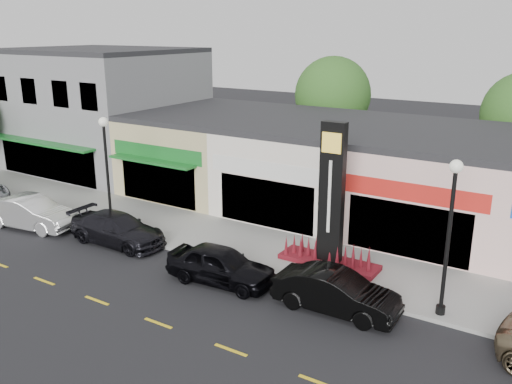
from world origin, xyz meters
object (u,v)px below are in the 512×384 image
car_dark_sedan (117,229)px  lamp_east_near (450,223)px  car_black_sedan (221,265)px  pylon_sign (331,216)px  car_black_conv (336,292)px  car_white_van (31,213)px  lamp_west_near (107,162)px

car_dark_sedan → lamp_east_near: bearing=-86.8°
car_dark_sedan → car_black_sedan: car_black_sedan is taller
pylon_sign → car_black_conv: pylon_sign is taller
pylon_sign → car_white_van: (-14.59, -3.62, -1.48)m
car_black_sedan → car_black_conv: car_black_sedan is taller
lamp_west_near → pylon_sign: pylon_sign is taller
lamp_east_near → car_black_conv: 4.52m
car_black_conv → car_black_sedan: bearing=92.9°
car_black_sedan → car_black_conv: 4.76m
car_white_van → car_dark_sedan: (5.18, 0.82, -0.09)m
pylon_sign → car_black_conv: 3.96m
car_white_van → car_black_sedan: car_white_van is taller
car_dark_sedan → car_black_sedan: size_ratio=1.11×
lamp_east_near → lamp_west_near: bearing=180.0°
car_white_van → car_black_conv: (16.33, 0.41, -0.06)m
lamp_west_near → lamp_east_near: (16.00, 0.00, 0.00)m
lamp_east_near → pylon_sign: bearing=161.3°
car_dark_sedan → car_white_van: bearing=97.8°
car_dark_sedan → car_black_conv: size_ratio=1.09×
car_black_sedan → car_black_conv: size_ratio=0.98×
lamp_west_near → lamp_east_near: bearing=0.0°
lamp_east_near → car_black_conv: size_ratio=1.22×
car_black_sedan → pylon_sign: bearing=-44.4°
car_white_van → lamp_east_near: bearing=-93.4°
pylon_sign → car_black_sedan: pylon_sign is taller
lamp_west_near → lamp_east_near: size_ratio=1.00×
car_black_conv → lamp_west_near: bearing=82.2°
car_white_van → lamp_west_near: bearing=-70.8°
lamp_west_near → car_black_sedan: size_ratio=1.24×
lamp_west_near → car_black_sedan: bearing=-12.9°
lamp_east_near → car_white_van: 19.87m
lamp_west_near → car_black_sedan: 8.65m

